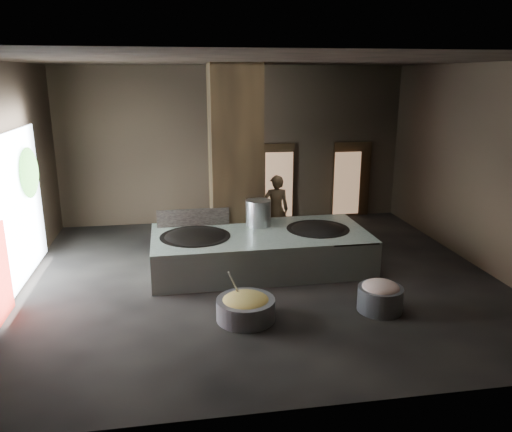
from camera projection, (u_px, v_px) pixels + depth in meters
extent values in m
cube|color=black|center=(261.00, 279.00, 10.87)|extent=(10.00, 9.00, 0.10)
cube|color=black|center=(261.00, 58.00, 9.62)|extent=(10.00, 9.00, 0.10)
cube|color=black|center=(234.00, 145.00, 14.57)|extent=(10.00, 0.10, 4.50)
cube|color=black|center=(327.00, 247.00, 5.93)|extent=(10.00, 0.10, 4.50)
cube|color=black|center=(485.00, 168.00, 11.04)|extent=(0.10, 9.00, 4.50)
cube|color=black|center=(235.00, 160.00, 12.00)|extent=(1.20, 1.20, 4.50)
cube|color=#A2B5A5|center=(260.00, 250.00, 11.26)|extent=(4.84, 2.37, 0.84)
cube|color=black|center=(260.00, 233.00, 11.16)|extent=(4.70, 2.25, 0.03)
ellipsoid|color=black|center=(195.00, 240.00, 10.90)|extent=(1.51, 1.51, 0.42)
cylinder|color=black|center=(195.00, 237.00, 10.88)|extent=(1.54, 1.54, 0.05)
ellipsoid|color=black|center=(318.00, 232.00, 11.43)|extent=(1.41, 1.41, 0.40)
cylinder|color=black|center=(318.00, 229.00, 11.41)|extent=(1.44, 1.44, 0.05)
cylinder|color=#A7ABAE|center=(258.00, 213.00, 11.60)|extent=(0.58, 0.58, 0.63)
cube|color=black|center=(193.00, 218.00, 11.58)|extent=(1.67, 0.09, 0.42)
imported|color=brown|center=(276.00, 210.00, 12.75)|extent=(0.69, 0.47, 1.81)
cylinder|color=slate|center=(246.00, 309.00, 8.90)|extent=(1.39, 1.39, 0.39)
ellipsoid|color=#8CA24E|center=(246.00, 301.00, 8.86)|extent=(0.86, 0.86, 0.27)
cylinder|color=#A7ABAE|center=(236.00, 288.00, 8.93)|extent=(0.34, 0.30, 0.75)
cylinder|color=slate|center=(380.00, 299.00, 9.24)|extent=(0.87, 0.87, 0.46)
ellipsoid|color=#AD7768|center=(381.00, 288.00, 9.18)|extent=(0.69, 0.69, 0.26)
cube|color=black|center=(275.00, 183.00, 14.97)|extent=(1.18, 0.08, 2.38)
cube|color=#8C6647|center=(279.00, 185.00, 14.97)|extent=(0.83, 0.04, 1.97)
cube|color=black|center=(351.00, 181.00, 15.35)|extent=(1.18, 0.08, 2.38)
cube|color=#8C6647|center=(347.00, 183.00, 15.19)|extent=(0.81, 0.04, 1.92)
cube|color=white|center=(12.00, 213.00, 9.84)|extent=(0.04, 4.20, 3.10)
cube|color=maroon|center=(0.00, 273.00, 8.82)|extent=(0.05, 0.90, 1.70)
ellipsoid|color=#194714|center=(29.00, 173.00, 10.74)|extent=(0.28, 1.10, 1.10)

